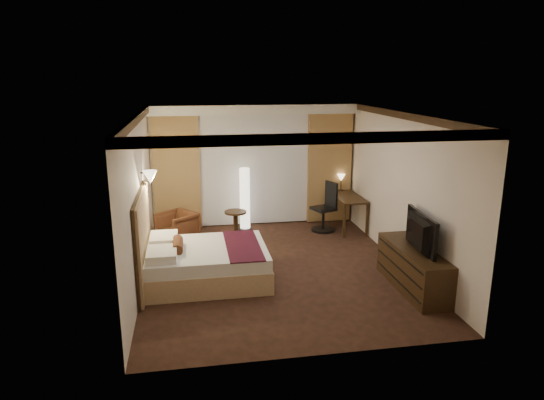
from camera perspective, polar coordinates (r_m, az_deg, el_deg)
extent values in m
cube|color=black|center=(8.61, 0.46, -8.10)|extent=(4.50, 5.50, 0.01)
cube|color=white|center=(7.96, 0.50, 10.13)|extent=(4.50, 5.50, 0.01)
cube|color=white|center=(10.84, -2.13, 4.12)|extent=(4.50, 0.02, 2.70)
cube|color=white|center=(8.10, -15.39, -0.02)|extent=(0.02, 5.50, 2.70)
cube|color=white|center=(8.85, 14.96, 1.24)|extent=(0.02, 5.50, 2.70)
cube|color=white|center=(10.43, -2.01, 10.63)|extent=(4.50, 0.50, 0.20)
cube|color=silver|center=(10.78, -2.07, 3.52)|extent=(2.48, 0.04, 2.45)
cube|color=tan|center=(10.63, -11.15, 3.09)|extent=(1.00, 0.14, 2.45)
cube|color=tan|center=(11.07, 6.74, 3.72)|extent=(1.00, 0.14, 2.45)
imported|color=#512B18|center=(9.99, -11.10, -3.00)|extent=(0.91, 0.92, 0.69)
imported|color=black|center=(7.83, 16.40, -3.30)|extent=(0.74, 1.18, 0.15)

